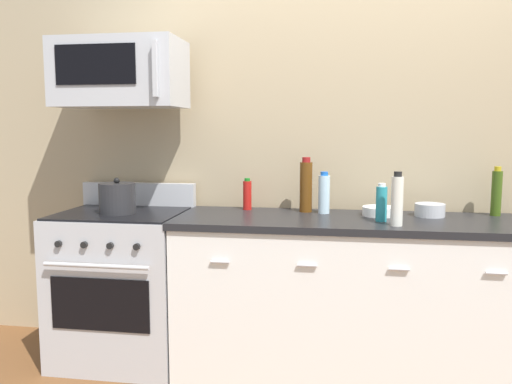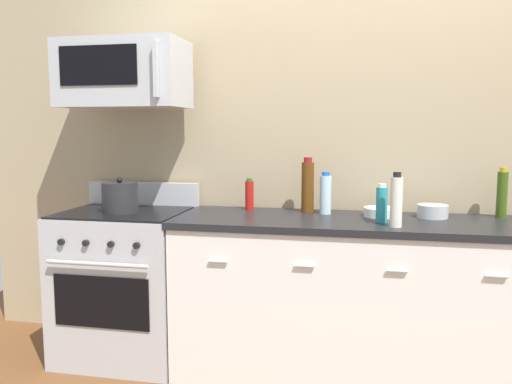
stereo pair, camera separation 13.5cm
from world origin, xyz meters
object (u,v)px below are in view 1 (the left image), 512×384
(range_oven, at_px, (124,284))
(bowl_steel_prep, at_px, (430,210))
(bottle_hot_sauce_red, at_px, (247,195))
(bottle_wine_amber, at_px, (306,186))
(bottle_water_clear, at_px, (324,194))
(bottle_dish_soap, at_px, (381,203))
(stockpot, at_px, (117,198))
(bowl_white_ceramic, at_px, (379,211))
(bottle_olive_oil, at_px, (497,192))
(microwave, at_px, (120,74))
(bottle_vinegar_white, at_px, (397,200))

(range_oven, xyz_separation_m, bowl_steel_prep, (1.83, 0.14, 0.49))
(bottle_hot_sauce_red, relative_size, bottle_wine_amber, 0.59)
(range_oven, bearing_deg, bottle_water_clear, 7.18)
(bottle_dish_soap, height_order, stockpot, stockpot)
(bottle_wine_amber, xyz_separation_m, bowl_steel_prep, (0.72, -0.05, -0.12))
(bottle_dish_soap, relative_size, bottle_wine_amber, 0.63)
(bottle_hot_sauce_red, bearing_deg, bowl_white_ceramic, -7.21)
(bottle_hot_sauce_red, bearing_deg, bottle_olive_oil, 0.05)
(bottle_water_clear, height_order, bottle_dish_soap, bottle_water_clear)
(range_oven, relative_size, bottle_olive_oil, 3.72)
(range_oven, xyz_separation_m, bottle_wine_amber, (1.11, 0.19, 0.61))
(bowl_steel_prep, bearing_deg, bottle_dish_soap, -144.12)
(bottle_olive_oil, relative_size, bottle_water_clear, 1.15)
(bottle_dish_soap, distance_m, bottle_hot_sauce_red, 0.85)
(bowl_white_ceramic, bearing_deg, bottle_hot_sauce_red, 172.79)
(microwave, distance_m, bottle_olive_oil, 2.32)
(bottle_water_clear, height_order, bowl_steel_prep, bottle_water_clear)
(bottle_olive_oil, height_order, stockpot, bottle_olive_oil)
(bottle_olive_oil, height_order, bowl_steel_prep, bottle_olive_oil)
(bottle_vinegar_white, xyz_separation_m, bottle_wine_amber, (-0.50, 0.38, 0.02))
(bottle_water_clear, xyz_separation_m, bottle_dish_soap, (0.32, -0.22, -0.02))
(bottle_dish_soap, bearing_deg, bottle_hot_sauce_red, 159.77)
(bottle_water_clear, relative_size, stockpot, 1.16)
(microwave, height_order, bowl_white_ceramic, microwave)
(range_oven, distance_m, stockpot, 0.55)
(bowl_white_ceramic, bearing_deg, bottle_dish_soap, -91.76)
(range_oven, bearing_deg, bottle_hot_sauce_red, 16.69)
(bottle_dish_soap, height_order, bowl_white_ceramic, bottle_dish_soap)
(bottle_hot_sauce_red, bearing_deg, bottle_dish_soap, -20.23)
(bottle_hot_sauce_red, xyz_separation_m, bottle_wine_amber, (0.37, -0.03, 0.06))
(bottle_hot_sauce_red, height_order, bottle_wine_amber, bottle_wine_amber)
(bowl_white_ceramic, height_order, bowl_steel_prep, bowl_steel_prep)
(range_oven, distance_m, bowl_steel_prep, 1.89)
(bottle_water_clear, distance_m, bottle_dish_soap, 0.39)
(bottle_hot_sauce_red, distance_m, stockpot, 0.79)
(bottle_olive_oil, xyz_separation_m, bottle_water_clear, (-0.99, -0.07, -0.02))
(range_oven, relative_size, stockpot, 4.99)
(stockpot, bearing_deg, bottle_vinegar_white, -5.02)
(bottle_water_clear, xyz_separation_m, stockpot, (-1.22, -0.21, -0.03))
(bottle_dish_soap, height_order, bottle_hot_sauce_red, bottle_dish_soap)
(microwave, relative_size, bottle_hot_sauce_red, 3.77)
(range_oven, bearing_deg, microwave, 89.71)
(bottle_water_clear, height_order, bottle_hot_sauce_red, bottle_water_clear)
(bottle_vinegar_white, relative_size, bottle_wine_amber, 0.85)
(bottle_olive_oil, distance_m, bottle_water_clear, 0.99)
(range_oven, relative_size, bottle_wine_amber, 3.21)
(bottle_vinegar_white, bearing_deg, bottle_wine_amber, 142.22)
(range_oven, distance_m, bottle_wine_amber, 1.28)
(bottle_vinegar_white, distance_m, bottle_hot_sauce_red, 0.96)
(microwave, distance_m, bottle_vinegar_white, 1.76)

